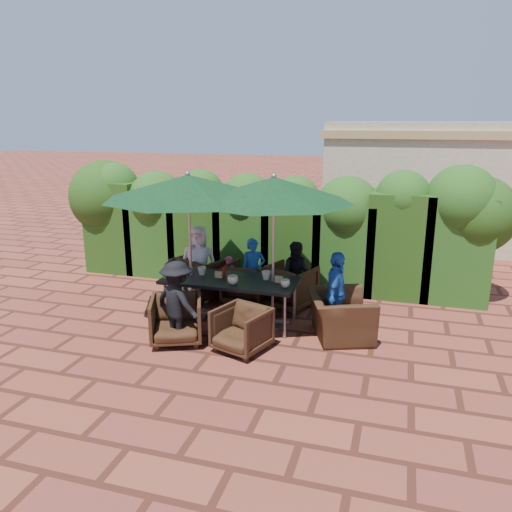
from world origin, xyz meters
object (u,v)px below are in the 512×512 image
(chair_end_right, at_px, (340,309))
(umbrella_left, at_px, (188,187))
(chair_far_left, at_px, (202,275))
(chair_near_right, at_px, (241,327))
(dining_table, at_px, (230,284))
(chair_near_left, at_px, (176,318))
(chair_far_mid, at_px, (249,282))
(chair_far_right, at_px, (289,284))
(umbrella_right, at_px, (274,190))

(chair_end_right, bearing_deg, umbrella_left, 68.76)
(chair_far_left, height_order, chair_near_right, chair_far_left)
(dining_table, relative_size, chair_far_left, 2.52)
(chair_near_left, distance_m, chair_near_right, 1.03)
(dining_table, relative_size, chair_near_right, 3.08)
(chair_near_left, relative_size, chair_end_right, 0.74)
(chair_far_mid, bearing_deg, chair_far_right, -171.00)
(chair_far_mid, xyz_separation_m, chair_end_right, (1.78, -1.01, 0.05))
(dining_table, bearing_deg, chair_far_left, 132.46)
(dining_table, distance_m, chair_end_right, 1.81)
(dining_table, xyz_separation_m, umbrella_right, (0.70, 0.08, 1.54))
(chair_near_right, height_order, chair_end_right, chair_end_right)
(umbrella_right, bearing_deg, chair_far_right, 86.26)
(chair_far_left, relative_size, chair_near_left, 1.13)
(chair_far_mid, relative_size, chair_near_right, 1.14)
(chair_far_left, relative_size, chair_far_mid, 1.07)
(chair_near_left, height_order, chair_end_right, chair_end_right)
(chair_far_mid, height_order, chair_far_right, chair_far_right)
(umbrella_right, bearing_deg, chair_near_right, -101.01)
(dining_table, distance_m, umbrella_right, 1.69)
(chair_far_mid, xyz_separation_m, chair_near_right, (0.49, -1.90, -0.05))
(dining_table, height_order, chair_far_right, chair_far_right)
(chair_far_right, height_order, chair_near_right, chair_far_right)
(chair_far_right, relative_size, chair_near_right, 1.17)
(umbrella_right, distance_m, chair_near_left, 2.42)
(dining_table, height_order, chair_near_left, chair_near_left)
(chair_far_mid, height_order, chair_near_right, chair_far_mid)
(dining_table, relative_size, umbrella_left, 0.81)
(chair_far_right, bearing_deg, chair_near_left, 76.13)
(chair_far_left, height_order, chair_near_left, chair_far_left)
(chair_near_left, xyz_separation_m, chair_end_right, (2.32, 0.89, 0.07))
(chair_far_left, xyz_separation_m, chair_end_right, (2.72, -1.05, 0.02))
(umbrella_left, relative_size, chair_far_right, 3.27)
(umbrella_left, relative_size, chair_end_right, 2.61)
(chair_far_mid, bearing_deg, chair_end_right, 158.21)
(chair_far_left, bearing_deg, dining_table, 156.68)
(dining_table, relative_size, chair_end_right, 2.10)
(chair_far_mid, bearing_deg, chair_near_left, 81.73)
(chair_end_right, bearing_deg, chair_far_right, 25.22)
(dining_table, xyz_separation_m, umbrella_left, (-0.68, 0.00, 1.54))
(dining_table, height_order, chair_far_mid, chair_far_mid)
(chair_far_left, height_order, chair_far_right, chair_far_left)
(chair_far_left, xyz_separation_m, chair_far_mid, (0.94, -0.05, -0.03))
(umbrella_left, xyz_separation_m, umbrella_right, (1.38, 0.08, -0.00))
(dining_table, distance_m, umbrella_left, 1.68)
(umbrella_left, bearing_deg, dining_table, -0.20)
(chair_far_left, bearing_deg, chair_far_right, -156.83)
(chair_near_left, bearing_deg, dining_table, 37.68)
(umbrella_left, xyz_separation_m, chair_near_left, (0.15, -0.93, -1.83))
(dining_table, relative_size, chair_near_left, 2.85)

